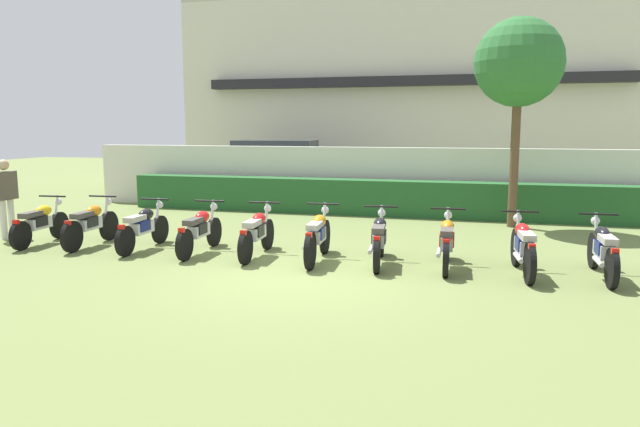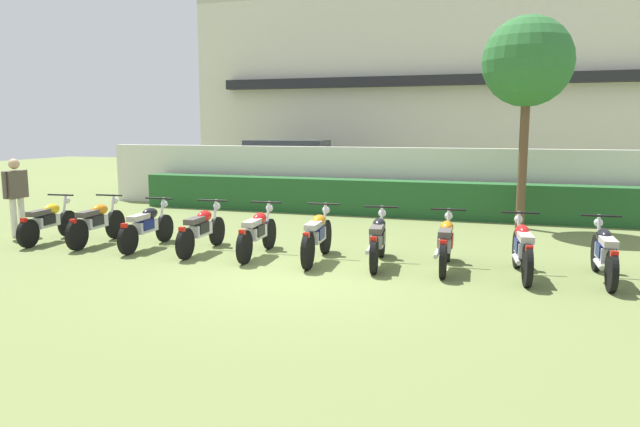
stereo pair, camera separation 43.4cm
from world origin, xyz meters
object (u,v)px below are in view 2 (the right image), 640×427
parked_car (292,168)px  motorcycle_in_row_2 (147,226)px  motorcycle_in_row_0 (48,221)px  motorcycle_in_row_9 (604,252)px  tree_near_inspector (528,63)px  motorcycle_in_row_6 (378,239)px  inspector_person (16,191)px  motorcycle_in_row_3 (201,229)px  motorcycle_in_row_8 (522,248)px  motorcycle_in_row_5 (317,236)px  motorcycle_in_row_4 (257,232)px  motorcycle_in_row_1 (96,222)px  motorcycle_in_row_7 (446,243)px

parked_car → motorcycle_in_row_2: bearing=-92.1°
motorcycle_in_row_0 → motorcycle_in_row_9: size_ratio=0.94×
tree_near_inspector → motorcycle_in_row_6: (-2.37, -4.63, -3.32)m
inspector_person → tree_near_inspector: bearing=22.9°
motorcycle_in_row_3 → inspector_person: 4.63m
motorcycle_in_row_6 → motorcycle_in_row_8: (2.34, -0.11, 0.01)m
tree_near_inspector → motorcycle_in_row_5: (-3.46, -4.68, -3.31)m
motorcycle_in_row_2 → inspector_person: size_ratio=1.11×
motorcycle_in_row_6 → inspector_person: size_ratio=1.12×
motorcycle_in_row_4 → motorcycle_in_row_6: size_ratio=1.01×
motorcycle_in_row_5 → motorcycle_in_row_9: bearing=-93.4°
motorcycle_in_row_0 → inspector_person: (-1.11, 0.34, 0.55)m
motorcycle_in_row_2 → motorcycle_in_row_5: motorcycle_in_row_5 is taller
tree_near_inspector → motorcycle_in_row_4: tree_near_inspector is taller
parked_car → motorcycle_in_row_4: (2.81, -9.37, -0.49)m
motorcycle_in_row_0 → motorcycle_in_row_4: bearing=-94.1°
motorcycle_in_row_0 → tree_near_inspector: bearing=-68.2°
motorcycle_in_row_0 → motorcycle_in_row_4: 4.63m
tree_near_inspector → parked_car: bearing=147.4°
parked_car → motorcycle_in_row_2: (0.47, -9.37, -0.50)m
motorcycle_in_row_4 → motorcycle_in_row_0: bearing=87.5°
motorcycle_in_row_4 → motorcycle_in_row_9: bearing=-93.6°
parked_car → motorcycle_in_row_1: size_ratio=2.47×
motorcycle_in_row_1 → motorcycle_in_row_6: motorcycle_in_row_1 is taller
motorcycle_in_row_1 → motorcycle_in_row_2: 1.18m
motorcycle_in_row_3 → motorcycle_in_row_5: bearing=-94.0°
motorcycle_in_row_1 → motorcycle_in_row_4: (3.52, -0.02, -0.01)m
motorcycle_in_row_0 → motorcycle_in_row_1: (1.10, 0.11, 0.01)m
parked_car → motorcycle_in_row_7: 11.25m
inspector_person → motorcycle_in_row_3: bearing=-3.2°
motorcycle_in_row_7 → parked_car: bearing=31.0°
motorcycle_in_row_0 → motorcycle_in_row_6: motorcycle_in_row_6 is taller
motorcycle_in_row_3 → motorcycle_in_row_8: (5.73, -0.12, 0.02)m
motorcycle_in_row_0 → motorcycle_in_row_6: bearing=-94.6°
motorcycle_in_row_5 → inspector_person: bearing=83.3°
tree_near_inspector → motorcycle_in_row_2: tree_near_inspector is taller
motorcycle_in_row_2 → motorcycle_in_row_4: motorcycle_in_row_4 is taller
motorcycle_in_row_4 → motorcycle_in_row_8: (4.59, -0.12, 0.01)m
motorcycle_in_row_6 → motorcycle_in_row_8: size_ratio=1.01×
motorcycle_in_row_5 → motorcycle_in_row_1: bearing=84.9°
parked_car → tree_near_inspector: 9.27m
motorcycle_in_row_2 → motorcycle_in_row_7: size_ratio=1.01×
motorcycle_in_row_4 → motorcycle_in_row_8: bearing=-95.1°
motorcycle_in_row_4 → motorcycle_in_row_8: 4.59m
motorcycle_in_row_7 → inspector_person: (-9.12, 0.25, 0.54)m
motorcycle_in_row_9 → inspector_person: bearing=87.2°
motorcycle_in_row_1 → inspector_person: bearing=80.4°
motorcycle_in_row_5 → motorcycle_in_row_6: bearing=-91.7°
motorcycle_in_row_2 → motorcycle_in_row_3: motorcycle_in_row_3 is taller
motorcycle_in_row_8 → inspector_person: size_ratio=1.11×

